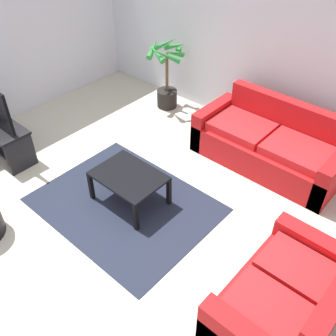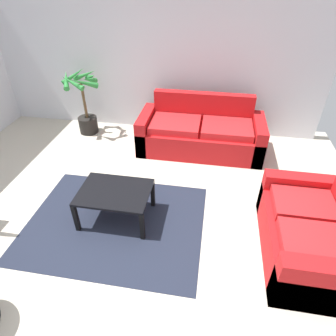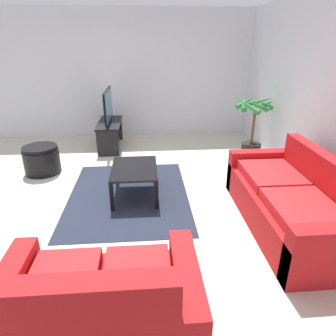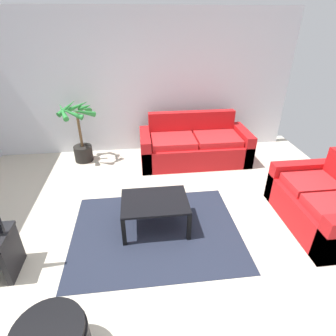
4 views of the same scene
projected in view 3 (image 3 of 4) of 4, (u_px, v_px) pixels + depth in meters
The scene contains 11 objects.
ground_plane at pixel (106, 195), 4.36m from camera, with size 6.60×6.60×0.00m, color beige.
wall_back at pixel (323, 99), 4.03m from camera, with size 6.00×0.06×2.70m, color silver.
wall_left at pixel (116, 75), 6.56m from camera, with size 0.06×6.00×2.70m, color silver.
couch_main at pixel (290, 203), 3.56m from camera, with size 2.07×0.90×0.90m.
couch_loveseat at pixel (101, 310), 2.18m from camera, with size 0.90×1.44×0.90m.
tv_stand at pixel (110, 131), 6.14m from camera, with size 1.10×0.45×0.54m.
tv at pixel (108, 105), 5.93m from camera, with size 1.07×0.10×0.64m.
coffee_table at pixel (134, 171), 4.23m from camera, with size 0.86×0.63×0.44m.
area_rug at pixel (129, 195), 4.37m from camera, with size 2.20×1.70×0.01m, color #1E2333.
potted_palm at pixel (253, 130), 5.46m from camera, with size 0.74×0.74×1.18m.
ottoman at pixel (42, 160), 5.02m from camera, with size 0.58×0.58×0.47m.
Camera 3 is at (3.89, 0.59, 2.11)m, focal length 32.06 mm.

